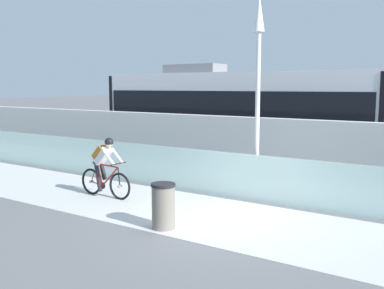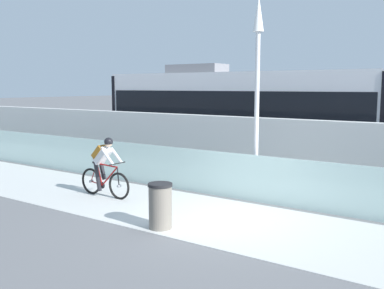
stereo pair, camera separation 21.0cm
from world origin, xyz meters
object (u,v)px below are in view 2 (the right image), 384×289
at_px(tram, 239,114).
at_px(cyclist_on_bike, 104,167).
at_px(trash_bin, 160,206).
at_px(lamp_post_antenna, 257,72).

xyz_separation_m(tram, cyclist_on_bike, (-0.26, -6.85, -1.09)).
distance_m(tram, trash_bin, 8.64).
relative_size(lamp_post_antenna, trash_bin, 5.42).
height_order(cyclist_on_bike, trash_bin, cyclist_on_bike).
bearing_deg(trash_bin, tram, 108.26).
distance_m(lamp_post_antenna, trash_bin, 4.43).
relative_size(tram, trash_bin, 11.52).
bearing_deg(tram, cyclist_on_bike, -92.14).
height_order(tram, lamp_post_antenna, lamp_post_antenna).
relative_size(tram, lamp_post_antenna, 2.13).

